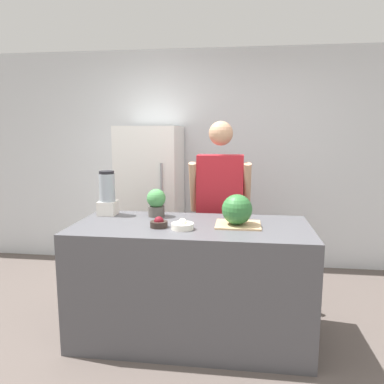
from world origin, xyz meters
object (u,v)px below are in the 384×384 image
(bowl_cherries, at_px, (159,223))
(potted_plant, at_px, (156,202))
(blender, at_px, (107,194))
(watermelon, at_px, (237,209))
(person, at_px, (220,210))
(bowl_cream, at_px, (182,225))
(refrigerator, at_px, (151,200))

(bowl_cherries, height_order, potted_plant, potted_plant)
(bowl_cherries, bearing_deg, blender, 145.81)
(watermelon, distance_m, bowl_cherries, 0.60)
(watermelon, bearing_deg, blender, 167.36)
(watermelon, distance_m, blender, 1.14)
(bowl_cherries, bearing_deg, person, 63.03)
(bowl_cream, distance_m, potted_plant, 0.49)
(refrigerator, relative_size, bowl_cherries, 12.90)
(person, height_order, watermelon, person)
(bowl_cream, relative_size, blender, 0.43)
(bowl_cherries, relative_size, blender, 0.34)
(person, height_order, bowl_cream, person)
(person, distance_m, watermelon, 0.74)
(refrigerator, distance_m, potted_plant, 1.17)
(refrigerator, xyz_separation_m, potted_plant, (0.32, -1.11, 0.20))
(watermelon, height_order, bowl_cherries, watermelon)
(person, distance_m, potted_plant, 0.70)
(watermelon, height_order, potted_plant, watermelon)
(refrigerator, distance_m, watermelon, 1.70)
(bowl_cherries, xyz_separation_m, potted_plant, (-0.10, 0.36, 0.09))
(potted_plant, bearing_deg, bowl_cream, -53.80)
(person, height_order, blender, person)
(refrigerator, xyz_separation_m, bowl_cherries, (0.42, -1.47, 0.11))
(bowl_cherries, bearing_deg, potted_plant, 105.69)
(refrigerator, xyz_separation_m, bowl_cream, (0.60, -1.50, 0.10))
(bowl_cream, bearing_deg, person, 74.88)
(watermelon, relative_size, bowl_cherries, 1.76)
(blender, xyz_separation_m, potted_plant, (0.43, -0.00, -0.06))
(person, distance_m, bowl_cherries, 0.92)
(bowl_cream, relative_size, potted_plant, 0.70)
(bowl_cherries, xyz_separation_m, bowl_cream, (0.19, -0.03, -0.00))
(blender, bearing_deg, bowl_cream, -28.75)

